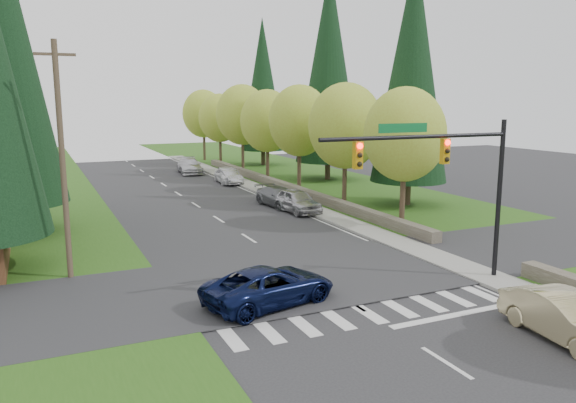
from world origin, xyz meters
TOP-DOWN VIEW (x-y plane):
  - ground at (0.00, 0.00)m, footprint 120.00×120.00m
  - grass_east at (13.00, 20.00)m, footprint 14.00×110.00m
  - cross_street at (0.00, 8.00)m, footprint 120.00×8.00m
  - sidewalk_east at (6.90, 22.00)m, footprint 1.80×80.00m
  - curb_east at (6.05, 22.00)m, footprint 0.20×80.00m
  - stone_wall_north at (8.60, 30.00)m, footprint 0.70×40.00m
  - traffic_signal at (4.37, 4.50)m, footprint 8.70×0.37m
  - utility_pole at (-9.50, 12.00)m, footprint 1.60×0.24m
  - decid_tree_0 at (9.20, 14.00)m, footprint 4.80×4.80m
  - decid_tree_1 at (9.30, 21.00)m, footprint 5.20×5.20m
  - decid_tree_2 at (9.10, 28.00)m, footprint 5.00×5.00m
  - decid_tree_3 at (9.20, 35.00)m, footprint 5.00×5.00m
  - decid_tree_4 at (9.30, 42.00)m, footprint 5.40×5.40m
  - decid_tree_5 at (9.10, 49.00)m, footprint 4.80×4.80m
  - decid_tree_6 at (9.20, 56.00)m, footprint 5.20×5.20m
  - conifer_e_a at (14.00, 20.00)m, footprint 5.44×5.44m
  - conifer_e_b at (15.00, 34.00)m, footprint 6.12×6.12m
  - conifer_e_c at (14.00, 48.00)m, footprint 5.10×5.10m
  - sedan_champagne at (4.50, -1.30)m, footprint 2.06×4.74m
  - suv_navy at (-2.87, 5.56)m, footprint 5.62×3.56m
  - parked_car_a at (5.60, 21.11)m, footprint 2.20×4.74m
  - parked_car_b at (5.37, 23.53)m, footprint 2.42×4.96m
  - parked_car_c at (5.60, 35.42)m, footprint 1.40×4.03m
  - parked_car_d at (5.60, 36.00)m, footprint 2.18×4.65m
  - parked_car_e at (4.20, 44.24)m, footprint 2.75×5.61m

SIDE VIEW (x-z plane):
  - ground at x=0.00m, z-range 0.00..0.00m
  - cross_street at x=0.00m, z-range -0.05..0.05m
  - grass_east at x=13.00m, z-range 0.00..0.06m
  - sidewalk_east at x=6.90m, z-range 0.00..0.13m
  - curb_east at x=6.05m, z-range 0.00..0.13m
  - stone_wall_north at x=8.60m, z-range 0.00..0.70m
  - parked_car_c at x=5.60m, z-range 0.00..1.33m
  - parked_car_b at x=5.37m, z-range 0.00..1.39m
  - suv_navy at x=-2.87m, z-range 0.00..1.45m
  - sedan_champagne at x=4.50m, z-range 0.00..1.51m
  - parked_car_d at x=5.60m, z-range 0.00..1.54m
  - parked_car_e at x=4.20m, z-range 0.00..1.57m
  - parked_car_a at x=5.60m, z-range 0.00..1.57m
  - traffic_signal at x=4.37m, z-range 1.58..8.38m
  - utility_pole at x=-9.50m, z-range 0.14..10.14m
  - decid_tree_5 at x=9.10m, z-range 1.38..9.68m
  - decid_tree_0 at x=9.20m, z-range 1.41..9.78m
  - decid_tree_3 at x=9.20m, z-range 1.39..9.94m
  - decid_tree_1 at x=9.30m, z-range 1.40..10.20m
  - decid_tree_6 at x=9.20m, z-range 1.43..10.30m
  - decid_tree_2 at x=9.10m, z-range 1.52..10.34m
  - decid_tree_4 at x=9.30m, z-range 1.47..10.65m
  - conifer_e_c at x=14.00m, z-range 0.89..17.69m
  - conifer_e_a at x=14.00m, z-range 0.89..18.69m
  - conifer_e_b at x=15.00m, z-range 0.89..20.69m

